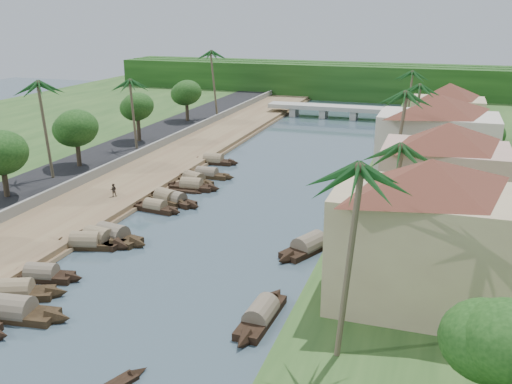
% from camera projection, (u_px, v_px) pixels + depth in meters
% --- Properties ---
extents(ground, '(220.00, 220.00, 0.00)m').
position_uv_depth(ground, '(180.00, 269.00, 47.02)').
color(ground, '#3A4D58').
rests_on(ground, ground).
extents(left_bank, '(10.00, 180.00, 0.80)m').
position_uv_depth(left_bank, '(132.00, 181.00, 69.75)').
color(left_bank, brown).
rests_on(left_bank, ground).
extents(right_bank, '(16.00, 180.00, 1.20)m').
position_uv_depth(right_bank, '(429.00, 209.00, 59.26)').
color(right_bank, '#24451B').
rests_on(right_bank, ground).
extents(road, '(8.00, 180.00, 1.40)m').
position_uv_depth(road, '(73.00, 173.00, 72.19)').
color(road, black).
rests_on(road, ground).
extents(retaining_wall, '(0.40, 180.00, 1.10)m').
position_uv_depth(retaining_wall, '(102.00, 170.00, 70.71)').
color(retaining_wall, gray).
rests_on(retaining_wall, left_bank).
extents(treeline, '(120.00, 14.00, 8.00)m').
position_uv_depth(treeline, '(361.00, 81.00, 136.22)').
color(treeline, '#12330E').
rests_on(treeline, ground).
extents(bridge, '(28.00, 4.00, 2.40)m').
position_uv_depth(bridge, '(339.00, 109.00, 111.60)').
color(bridge, '#9F9F95').
rests_on(bridge, ground).
extents(building_near, '(14.85, 14.85, 10.20)m').
position_uv_depth(building_near, '(425.00, 233.00, 37.60)').
color(building_near, tan).
rests_on(building_near, right_bank).
extents(building_mid, '(14.11, 14.11, 9.70)m').
position_uv_depth(building_mid, '(444.00, 174.00, 51.85)').
color(building_mid, tan).
rests_on(building_mid, right_bank).
extents(building_far, '(15.59, 15.59, 10.20)m').
position_uv_depth(building_far, '(437.00, 139.00, 64.73)').
color(building_far, beige).
rests_on(building_far, right_bank).
extents(building_distant, '(12.62, 12.62, 9.20)m').
position_uv_depth(building_distant, '(447.00, 114.00, 82.67)').
color(building_distant, tan).
rests_on(building_distant, right_bank).
extents(sampan_0, '(9.47, 3.03, 2.42)m').
position_uv_depth(sampan_0, '(11.00, 311.00, 39.57)').
color(sampan_0, black).
rests_on(sampan_0, ground).
extents(sampan_2, '(8.22, 4.61, 2.17)m').
position_uv_depth(sampan_2, '(13.00, 293.00, 42.20)').
color(sampan_2, black).
rests_on(sampan_2, ground).
extents(sampan_3, '(7.15, 2.72, 1.93)m').
position_uv_depth(sampan_3, '(42.00, 275.00, 45.05)').
color(sampan_3, black).
rests_on(sampan_3, ground).
extents(sampan_4, '(7.64, 3.58, 2.14)m').
position_uv_depth(sampan_4, '(86.00, 243.00, 51.15)').
color(sampan_4, black).
rests_on(sampan_4, ground).
extents(sampan_5, '(7.36, 2.93, 2.29)m').
position_uv_depth(sampan_5, '(98.00, 239.00, 51.96)').
color(sampan_5, black).
rests_on(sampan_5, ground).
extents(sampan_6, '(8.34, 3.30, 2.41)m').
position_uv_depth(sampan_6, '(112.00, 236.00, 52.64)').
color(sampan_6, black).
rests_on(sampan_6, ground).
extents(sampan_7, '(6.69, 2.21, 1.81)m').
position_uv_depth(sampan_7, '(155.00, 207.00, 60.40)').
color(sampan_7, black).
rests_on(sampan_7, ground).
extents(sampan_8, '(6.97, 4.07, 2.14)m').
position_uv_depth(sampan_8, '(166.00, 198.00, 63.21)').
color(sampan_8, black).
rests_on(sampan_8, ground).
extents(sampan_9, '(7.83, 3.93, 2.00)m').
position_uv_depth(sampan_9, '(174.00, 200.00, 62.84)').
color(sampan_9, black).
rests_on(sampan_9, ground).
extents(sampan_10, '(7.46, 4.23, 2.07)m').
position_uv_depth(sampan_10, '(194.00, 180.00, 70.05)').
color(sampan_10, black).
rests_on(sampan_10, ground).
extents(sampan_11, '(7.31, 2.19, 2.09)m').
position_uv_depth(sampan_11, '(192.00, 186.00, 67.59)').
color(sampan_11, black).
rests_on(sampan_11, ground).
extents(sampan_12, '(7.85, 1.74, 1.90)m').
position_uv_depth(sampan_12, '(207.00, 174.00, 72.52)').
color(sampan_12, black).
rests_on(sampan_12, ground).
extents(sampan_13, '(7.65, 2.09, 2.09)m').
position_uv_depth(sampan_13, '(213.00, 161.00, 78.90)').
color(sampan_13, black).
rests_on(sampan_13, ground).
extents(sampan_14, '(2.03, 8.62, 2.09)m').
position_uv_depth(sampan_14, '(261.00, 315.00, 39.10)').
color(sampan_14, black).
rests_on(sampan_14, ground).
extents(sampan_15, '(5.12, 8.52, 2.28)m').
position_uv_depth(sampan_15, '(309.00, 246.00, 50.44)').
color(sampan_15, black).
rests_on(sampan_15, ground).
extents(sampan_16, '(2.45, 9.33, 2.24)m').
position_uv_depth(sampan_16, '(347.00, 190.00, 66.13)').
color(sampan_16, black).
rests_on(sampan_16, ground).
extents(canoe_1, '(5.41, 3.31, 0.90)m').
position_uv_depth(canoe_1, '(81.00, 247.00, 51.15)').
color(canoe_1, black).
rests_on(canoe_1, ground).
extents(canoe_2, '(5.10, 0.79, 0.74)m').
position_uv_depth(canoe_2, '(182.00, 191.00, 66.77)').
color(canoe_2, black).
rests_on(canoe_2, ground).
extents(palm_0, '(3.20, 3.20, 12.99)m').
position_uv_depth(palm_0, '(349.00, 172.00, 29.80)').
color(palm_0, brown).
rests_on(palm_0, ground).
extents(palm_1, '(3.20, 3.20, 10.98)m').
position_uv_depth(palm_1, '(392.00, 149.00, 42.84)').
color(palm_1, brown).
rests_on(palm_1, ground).
extents(palm_2, '(3.20, 3.20, 12.66)m').
position_uv_depth(palm_2, '(399.00, 95.00, 58.22)').
color(palm_2, brown).
rests_on(palm_2, ground).
extents(palm_3, '(3.20, 3.20, 11.28)m').
position_uv_depth(palm_3, '(418.00, 87.00, 74.52)').
color(palm_3, brown).
rests_on(palm_3, ground).
extents(palm_5, '(3.20, 3.20, 12.66)m').
position_uv_depth(palm_5, '(42.00, 85.00, 64.34)').
color(palm_5, brown).
rests_on(palm_5, ground).
extents(palm_6, '(3.20, 3.20, 11.15)m').
position_uv_depth(palm_6, '(132.00, 82.00, 78.97)').
color(palm_6, brown).
rests_on(palm_6, ground).
extents(palm_7, '(3.20, 3.20, 11.38)m').
position_uv_depth(palm_7, '(411.00, 74.00, 89.49)').
color(palm_7, brown).
rests_on(palm_7, ground).
extents(palm_8, '(3.20, 3.20, 13.31)m').
position_uv_depth(palm_8, '(215.00, 53.00, 102.19)').
color(palm_8, brown).
rests_on(palm_8, ground).
extents(tree_2, '(5.44, 5.44, 6.99)m').
position_uv_depth(tree_2, '(1.00, 154.00, 59.41)').
color(tree_2, '#493C2A').
rests_on(tree_2, ground).
extents(tree_3, '(5.33, 5.33, 7.04)m').
position_uv_depth(tree_3, '(76.00, 129.00, 71.17)').
color(tree_3, '#493C2A').
rests_on(tree_3, ground).
extents(tree_4, '(4.69, 4.69, 7.10)m').
position_uv_depth(tree_4, '(137.00, 107.00, 84.93)').
color(tree_4, '#493C2A').
rests_on(tree_4, ground).
extents(tree_5, '(4.98, 4.98, 6.99)m').
position_uv_depth(tree_5, '(186.00, 93.00, 100.66)').
color(tree_5, '#493C2A').
rests_on(tree_5, ground).
extents(tree_6, '(4.24, 4.24, 7.11)m').
position_uv_depth(tree_6, '(483.00, 137.00, 65.45)').
color(tree_6, '#493C2A').
rests_on(tree_6, ground).
extents(tree_7, '(4.78, 4.78, 6.24)m').
position_uv_depth(tree_7, '(501.00, 342.00, 26.95)').
color(tree_7, '#493C2A').
rests_on(tree_7, ground).
extents(person_far, '(0.88, 0.81, 1.45)m').
position_uv_depth(person_far, '(113.00, 190.00, 62.52)').
color(person_far, '#362D26').
rests_on(person_far, left_bank).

